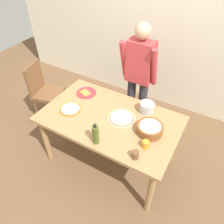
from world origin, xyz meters
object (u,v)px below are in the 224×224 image
Objects in this scene: plate_with_slice at (86,93)px; popcorn_bowl at (150,128)px; dining_table at (110,123)px; chair_wooden_left at (43,89)px; cup_small_brown at (135,155)px; pizza_cooked_on_tray at (71,109)px; person_cook at (139,74)px; olive_oil_bottle at (96,135)px; steel_pot at (147,107)px; cup_orange at (146,144)px; pizza_raw_on_board at (122,118)px.

popcorn_bowl is at bearing -13.52° from plate_with_slice.
popcorn_bowl is at bearing 1.54° from dining_table.
chair_wooden_left is 11.18× the size of cup_small_brown.
popcorn_bowl reaches higher than pizza_cooked_on_tray.
person_cook is 5.79× the size of popcorn_bowl.
olive_oil_bottle is 1.48× the size of steel_pot.
person_cook is 6.33× the size of olive_oil_bottle.
steel_pot is at bearing 2.31° from chair_wooden_left.
popcorn_bowl is 3.29× the size of cup_small_brown.
steel_pot is (0.32, -0.44, -0.11)m from person_cook.
plate_with_slice is at bearing 94.47° from pizza_cooked_on_tray.
olive_oil_bottle is at bearing -26.61° from pizza_cooked_on_tray.
plate_with_slice is at bearing -135.79° from person_cook.
dining_table is 6.25× the size of olive_oil_bottle.
person_cook is at bearing 125.54° from steel_pot.
plate_with_slice is (0.81, 0.01, 0.23)m from chair_wooden_left.
popcorn_bowl is (1.00, -0.24, 0.05)m from plate_with_slice.
dining_table is 6.15× the size of plate_with_slice.
popcorn_bowl is 0.22m from cup_orange.
person_cook reaches higher than dining_table.
chair_wooden_left is at bearing 169.47° from dining_table.
cup_orange and cup_small_brown have the same top height.
chair_wooden_left is 2.95× the size of pizza_raw_on_board.
dining_table is at bearing -136.14° from steel_pot.
olive_oil_bottle is (0.57, -0.64, 0.11)m from plate_with_slice.
dining_table is 5.92× the size of pizza_cooked_on_tray.
plate_with_slice is at bearing -175.98° from steel_pot.
dining_table is 0.48m from steel_pot.
cup_orange is at bearing -31.80° from pizza_raw_on_board.
person_cook is 1.10m from cup_orange.
dining_table is 9.22× the size of steel_pot.
cup_small_brown reaches higher than pizza_cooked_on_tray.
pizza_raw_on_board is at bearing 131.42° from cup_small_brown.
person_cook is 0.56m from steel_pot.
pizza_raw_on_board is 0.33m from steel_pot.
steel_pot reaches higher than pizza_raw_on_board.
popcorn_bowl is at bearing 101.88° from cup_orange.
pizza_raw_on_board is at bearing -127.51° from steel_pot.
chair_wooden_left is 1.92m from cup_orange.
dining_table is at bearing -157.12° from pizza_raw_on_board.
cup_small_brown is (1.81, -0.61, 0.26)m from chair_wooden_left.
popcorn_bowl is 1.09× the size of olive_oil_bottle.
cup_orange reaches higher than plate_with_slice.
person_cook is 1.48m from chair_wooden_left.
chair_wooden_left is 11.18× the size of cup_orange.
dining_table is at bearing 143.58° from cup_small_brown.
pizza_cooked_on_tray is at bearing 165.67° from cup_small_brown.
pizza_cooked_on_tray is 0.97× the size of popcorn_bowl.
chair_wooden_left is (-1.32, 0.25, -0.13)m from dining_table.
cup_small_brown is (0.43, 0.02, -0.07)m from olive_oil_bottle.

